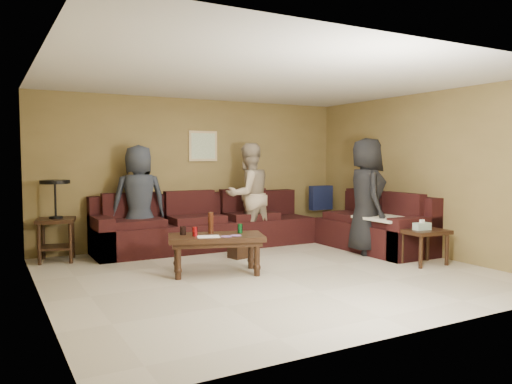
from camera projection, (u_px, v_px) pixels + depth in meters
room at (271, 145)px, 6.38m from camera, size 5.60×5.50×2.50m
sectional_sofa at (267, 229)px, 8.19m from camera, size 4.65×2.90×0.97m
coffee_table at (216, 241)px, 6.44m from camera, size 1.34×0.96×0.79m
end_table_left at (56, 219)px, 7.20m from camera, size 0.62×0.62×1.18m
side_table_right at (424, 235)px, 7.00m from camera, size 0.62×0.52×0.64m
waste_bin at (238, 249)px, 7.46m from camera, size 0.28×0.28×0.28m
wall_art at (203, 146)px, 8.59m from camera, size 0.52×0.04×0.52m
person_left at (139, 200)px, 7.72m from camera, size 0.86×0.59×1.70m
person_middle at (248, 195)px, 8.37m from camera, size 0.93×0.77×1.74m
person_right at (366, 196)px, 7.78m from camera, size 0.87×1.03×1.81m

